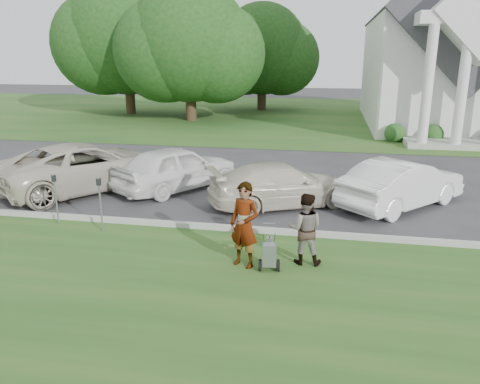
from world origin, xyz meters
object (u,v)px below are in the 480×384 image
(tree_far, at_px, (126,40))
(car_a, at_px, (86,167))
(parking_meter_near, at_px, (100,198))
(person_left, at_px, (244,226))
(car_b, at_px, (177,168))
(car_c, at_px, (281,185))
(church, at_px, (444,33))
(car_d, at_px, (402,184))
(tree_left, at_px, (189,47))
(striping_cart, at_px, (269,255))
(person_right, at_px, (305,229))
(tree_back, at_px, (262,53))
(parking_meter_far, at_px, (55,193))

(tree_far, distance_m, car_a, 23.28)
(parking_meter_near, xyz_separation_m, car_a, (-2.43, 3.71, -0.11))
(person_left, distance_m, car_b, 6.69)
(car_c, bearing_deg, church, -50.47)
(church, distance_m, parking_meter_near, 27.04)
(car_b, distance_m, car_d, 7.48)
(tree_left, xyz_separation_m, striping_cart, (8.86, -23.65, -4.75))
(striping_cart, relative_size, car_b, 0.21)
(person_left, height_order, car_c, person_left)
(car_d, bearing_deg, tree_left, -13.77)
(person_left, bearing_deg, car_b, 143.75)
(parking_meter_near, distance_m, car_d, 8.96)
(church, distance_m, person_right, 25.87)
(parking_meter_near, bearing_deg, striping_cart, -17.96)
(car_c, bearing_deg, tree_left, -3.31)
(church, xyz_separation_m, parking_meter_near, (-12.86, -23.25, -5.00))
(person_right, bearing_deg, car_d, -120.49)
(tree_back, distance_m, car_a, 26.80)
(car_b, height_order, car_c, car_b)
(church, relative_size, person_right, 14.71)
(car_a, bearing_deg, person_right, -175.34)
(striping_cart, xyz_separation_m, person_left, (-0.58, 0.14, 0.60))
(parking_meter_near, bearing_deg, car_b, 81.28)
(tree_far, height_order, car_c, tree_far)
(church, xyz_separation_m, person_left, (-8.73, -24.64, -4.98))
(striping_cart, distance_m, car_c, 4.73)
(tree_back, distance_m, person_left, 32.02)
(church, relative_size, tree_left, 2.27)
(church, distance_m, car_d, 20.72)
(car_b, relative_size, car_d, 1.01)
(tree_far, height_order, striping_cart, tree_far)
(car_d, bearing_deg, car_a, 42.73)
(person_right, bearing_deg, car_c, -77.83)
(tree_left, height_order, person_right, tree_left)
(tree_left, xyz_separation_m, car_a, (1.72, -18.42, -4.28))
(tree_back, bearing_deg, car_d, -72.57)
(parking_meter_far, bearing_deg, car_d, 20.12)
(car_d, bearing_deg, person_left, 94.59)
(car_c, bearing_deg, car_a, 57.87)
(church, height_order, person_right, church)
(person_left, xyz_separation_m, parking_meter_near, (-4.12, 1.39, -0.02))
(striping_cart, height_order, car_d, car_d)
(parking_meter_far, height_order, car_d, car_d)
(church, height_order, car_a, church)
(car_a, bearing_deg, car_c, -148.83)
(tree_far, bearing_deg, person_left, -61.70)
(car_a, relative_size, car_b, 1.31)
(tree_left, distance_m, person_right, 25.38)
(striping_cart, bearing_deg, car_d, 48.57)
(tree_back, relative_size, car_b, 2.10)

